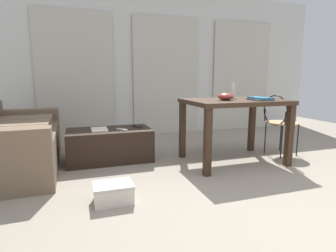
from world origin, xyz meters
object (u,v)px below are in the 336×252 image
craft_table (234,109)px  bottle_near (233,92)px  shoebox (113,193)px  wire_chair (279,118)px  book_stack (260,99)px  tv_remote_on_table (258,97)px  coffee_table (110,145)px  bowl (226,97)px  tv_remote_primary (137,126)px  scissors (226,98)px  tv_remote_secondary (122,130)px  magazine (99,129)px  couch (10,143)px

craft_table → bottle_near: (0.05, 0.13, 0.20)m
craft_table → shoebox: 1.78m
wire_chair → shoebox: wire_chair is taller
book_stack → tv_remote_on_table: bearing=57.2°
coffee_table → bowl: (1.28, -0.58, 0.61)m
tv_remote_on_table → tv_remote_primary: size_ratio=0.86×
book_stack → tv_remote_primary: 1.55m
book_stack → scissors: size_ratio=2.86×
craft_table → tv_remote_secondary: size_ratio=7.38×
tv_remote_primary → magazine: size_ratio=0.58×
wire_chair → tv_remote_on_table: 0.42m
tv_remote_secondary → tv_remote_primary: bearing=3.1°
wire_chair → shoebox: size_ratio=2.52×
wire_chair → tv_remote_on_table: wire_chair is taller
coffee_table → bottle_near: bearing=-14.6°
couch → shoebox: couch is taller
coffee_table → tv_remote_on_table: size_ratio=7.25×
coffee_table → craft_table: 1.60m
tv_remote_on_table → scissors: bearing=160.0°
tv_remote_primary → scissors: bearing=-37.4°
book_stack → tv_remote_secondary: size_ratio=1.81×
couch → craft_table: size_ratio=1.59×
tv_remote_primary → bottle_near: bearing=-44.9°
tv_remote_secondary → bowl: bearing=-55.0°
craft_table → bowl: 0.23m
craft_table → magazine: (-1.56, 0.50, -0.25)m
book_stack → tv_remote_primary: book_stack is taller
craft_table → tv_remote_primary: (-1.07, 0.57, -0.25)m
book_stack → magazine: 1.95m
tv_remote_on_table → book_stack: bearing=-114.7°
craft_table → tv_remote_primary: size_ratio=7.06×
tv_remote_secondary → magazine: (-0.26, 0.09, -0.00)m
coffee_table → tv_remote_on_table: bearing=-12.7°
shoebox → coffee_table: bearing=85.0°
couch → bowl: 2.51m
scissors → craft_table: bearing=-99.9°
magazine → book_stack: bearing=-21.5°
tv_remote_on_table → magazine: size_ratio=0.50×
tv_remote_on_table → scissors: (-0.36, 0.19, -0.01)m
scissors → tv_remote_secondary: (-1.35, 0.12, -0.37)m
bowl → tv_remote_primary: (-0.91, 0.64, -0.41)m
couch → book_stack: bearing=-14.8°
wire_chair → scissors: bearing=160.9°
tv_remote_on_table → wire_chair: bearing=0.8°
wire_chair → shoebox: (-2.26, -0.74, -0.42)m
tv_remote_secondary → craft_table: bearing=-49.8°
tv_remote_primary → couch: bearing=157.7°
tv_remote_on_table → magazine: tv_remote_on_table is taller
couch → bottle_near: bottle_near is taller
book_stack → tv_remote_secondary: (-1.52, 0.60, -0.38)m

